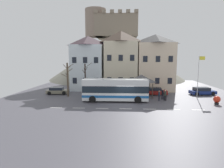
{
  "coord_description": "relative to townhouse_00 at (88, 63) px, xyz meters",
  "views": [
    {
      "loc": [
        -0.37,
        -26.3,
        6.29
      ],
      "look_at": [
        -2.16,
        4.33,
        2.18
      ],
      "focal_mm": 30.34,
      "sensor_mm": 36.0,
      "label": 1
    }
  ],
  "objects": [
    {
      "name": "ground_plane",
      "position": [
        7.47,
        -12.07,
        -5.43
      ],
      "size": [
        40.0,
        60.0,
        0.07
      ],
      "color": "#4D4B53"
    },
    {
      "name": "townhouse_00",
      "position": [
        0.0,
        0.0,
        0.0
      ],
      "size": [
        6.18,
        6.2,
        10.81
      ],
      "color": "silver",
      "rests_on": "ground_plane"
    },
    {
      "name": "townhouse_01",
      "position": [
        6.65,
        -0.27,
        0.45
      ],
      "size": [
        6.34,
        5.66,
        11.7
      ],
      "color": "beige",
      "rests_on": "ground_plane"
    },
    {
      "name": "townhouse_02",
      "position": [
        13.47,
        0.16,
        0.12
      ],
      "size": [
        6.89,
        6.52,
        11.05
      ],
      "color": "beige",
      "rests_on": "ground_plane"
    },
    {
      "name": "hilltop_castle",
      "position": [
        4.95,
        22.46,
        1.98
      ],
      "size": [
        41.6,
        41.6,
        20.79
      ],
      "color": "slate",
      "rests_on": "ground_plane"
    },
    {
      "name": "transit_bus",
      "position": [
        5.99,
        -10.74,
        -3.73
      ],
      "size": [
        9.63,
        2.68,
        3.32
      ],
      "rotation": [
        0.0,
        0.0,
        0.01
      ],
      "color": "white",
      "rests_on": "ground_plane"
    },
    {
      "name": "bus_shelter",
      "position": [
        10.14,
        -6.92,
        -2.39
      ],
      "size": [
        3.6,
        3.6,
        3.68
      ],
      "color": "#473D33",
      "rests_on": "ground_plane"
    },
    {
      "name": "parked_car_00",
      "position": [
        -4.62,
        -5.55,
        -4.79
      ],
      "size": [
        4.01,
        2.26,
        1.24
      ],
      "rotation": [
        0.0,
        0.0,
        0.1
      ],
      "color": "#74705C",
      "rests_on": "ground_plane"
    },
    {
      "name": "parked_car_01",
      "position": [
        21.02,
        -4.8,
        -4.77
      ],
      "size": [
        4.48,
        2.22,
        1.3
      ],
      "rotation": [
        0.0,
        0.0,
        0.12
      ],
      "color": "navy",
      "rests_on": "ground_plane"
    },
    {
      "name": "parked_car_02",
      "position": [
        12.64,
        -5.3,
        -4.77
      ],
      "size": [
        4.38,
        2.24,
        1.28
      ],
      "rotation": [
        0.0,
        0.0,
        -0.09
      ],
      "color": "maroon",
      "rests_on": "ground_plane"
    },
    {
      "name": "pedestrian_00",
      "position": [
        13.47,
        -10.01,
        -4.54
      ],
      "size": [
        0.38,
        0.32,
        1.66
      ],
      "color": "black",
      "rests_on": "ground_plane"
    },
    {
      "name": "pedestrian_01",
      "position": [
        13.29,
        -9.04,
        -4.51
      ],
      "size": [
        0.35,
        0.32,
        1.68
      ],
      "color": "#2D2D38",
      "rests_on": "ground_plane"
    },
    {
      "name": "pedestrian_02",
      "position": [
        9.99,
        -8.87,
        -4.63
      ],
      "size": [
        0.36,
        0.29,
        1.51
      ],
      "color": "#38332D",
      "rests_on": "ground_plane"
    },
    {
      "name": "pedestrian_03",
      "position": [
        12.53,
        -10.26,
        -4.51
      ],
      "size": [
        0.3,
        0.28,
        1.58
      ],
      "color": "#2D2D38",
      "rests_on": "ground_plane"
    },
    {
      "name": "public_bench",
      "position": [
        8.01,
        -5.15,
        -4.94
      ],
      "size": [
        1.4,
        0.48,
        0.87
      ],
      "color": "#473828",
      "rests_on": "ground_plane"
    },
    {
      "name": "flagpole",
      "position": [
        19.22,
        -7.45,
        -1.49
      ],
      "size": [
        0.95,
        0.1,
        6.73
      ],
      "color": "silver",
      "rests_on": "ground_plane"
    },
    {
      "name": "harbour_buoy",
      "position": [
        20.11,
        -11.95,
        -4.74
      ],
      "size": [
        0.94,
        0.94,
        1.19
      ],
      "color": "black",
      "rests_on": "ground_plane"
    },
    {
      "name": "bare_tree_00",
      "position": [
        0.42,
        -5.29,
        -2.54
      ],
      "size": [
        1.63,
        1.99,
        5.6
      ],
      "color": "#382D28",
      "rests_on": "ground_plane"
    },
    {
      "name": "bare_tree_01",
      "position": [
        -2.06,
        -7.7,
        -2.43
      ],
      "size": [
        1.78,
        1.69,
        5.63
      ],
      "color": "brown",
      "rests_on": "ground_plane"
    }
  ]
}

